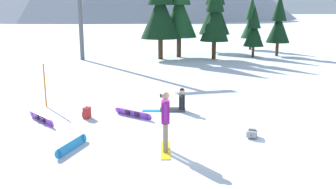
{
  "coord_description": "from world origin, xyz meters",
  "views": [
    {
      "loc": [
        -4.2,
        -10.69,
        4.08
      ],
      "look_at": [
        -0.82,
        2.34,
        1.0
      ],
      "focal_mm": 39.11,
      "sensor_mm": 36.0,
      "label": 1
    }
  ],
  "objects_px": {
    "snowboarder_midground": "(178,103)",
    "pine_tree_twin": "(254,30)",
    "backpack_grey": "(252,133)",
    "backpack_red": "(87,113)",
    "pine_tree_short": "(160,7)",
    "snowboarder_foreground": "(165,120)",
    "pine_tree_leaning": "(215,7)",
    "loose_snowboard_near_right": "(133,114)",
    "loose_snowboard_near_left": "(41,119)",
    "trail_marker_pole": "(45,85)",
    "loose_snowboard_far_spare": "(71,146)",
    "pine_tree_tall": "(279,22)",
    "pine_tree_slender": "(252,21)",
    "pine_tree_young": "(215,14)",
    "pine_tree_broad": "(179,7)"
  },
  "relations": [
    {
      "from": "loose_snowboard_near_left",
      "to": "pine_tree_tall",
      "type": "relative_size",
      "value": 0.31
    },
    {
      "from": "snowboarder_foreground",
      "to": "pine_tree_slender",
      "type": "distance_m",
      "value": 30.74
    },
    {
      "from": "loose_snowboard_near_right",
      "to": "loose_snowboard_far_spare",
      "type": "bearing_deg",
      "value": -128.01
    },
    {
      "from": "backpack_grey",
      "to": "pine_tree_short",
      "type": "bearing_deg",
      "value": 85.08
    },
    {
      "from": "snowboarder_foreground",
      "to": "pine_tree_slender",
      "type": "xyz_separation_m",
      "value": [
        16.03,
        26.14,
        2.09
      ]
    },
    {
      "from": "backpack_red",
      "to": "trail_marker_pole",
      "type": "xyz_separation_m",
      "value": [
        -1.64,
        2.24,
        0.73
      ]
    },
    {
      "from": "trail_marker_pole",
      "to": "pine_tree_broad",
      "type": "xyz_separation_m",
      "value": [
        10.51,
        15.49,
        3.46
      ]
    },
    {
      "from": "pine_tree_slender",
      "to": "pine_tree_twin",
      "type": "distance_m",
      "value": 6.92
    },
    {
      "from": "snowboarder_foreground",
      "to": "loose_snowboard_near_right",
      "type": "distance_m",
      "value": 3.87
    },
    {
      "from": "loose_snowboard_far_spare",
      "to": "backpack_grey",
      "type": "distance_m",
      "value": 5.78
    },
    {
      "from": "loose_snowboard_near_right",
      "to": "pine_tree_leaning",
      "type": "distance_m",
      "value": 24.37
    },
    {
      "from": "pine_tree_leaning",
      "to": "backpack_red",
      "type": "bearing_deg",
      "value": -122.94
    },
    {
      "from": "loose_snowboard_near_right",
      "to": "trail_marker_pole",
      "type": "xyz_separation_m",
      "value": [
        -3.4,
        2.53,
        0.8
      ]
    },
    {
      "from": "loose_snowboard_near_right",
      "to": "pine_tree_twin",
      "type": "bearing_deg",
      "value": 50.08
    },
    {
      "from": "snowboarder_foreground",
      "to": "pine_tree_leaning",
      "type": "height_order",
      "value": "pine_tree_leaning"
    },
    {
      "from": "pine_tree_leaning",
      "to": "loose_snowboard_far_spare",
      "type": "bearing_deg",
      "value": -120.26
    },
    {
      "from": "snowboarder_midground",
      "to": "loose_snowboard_far_spare",
      "type": "height_order",
      "value": "snowboarder_midground"
    },
    {
      "from": "trail_marker_pole",
      "to": "pine_tree_broad",
      "type": "height_order",
      "value": "pine_tree_broad"
    },
    {
      "from": "pine_tree_tall",
      "to": "pine_tree_slender",
      "type": "height_order",
      "value": "pine_tree_tall"
    },
    {
      "from": "pine_tree_leaning",
      "to": "pine_tree_short",
      "type": "distance_m",
      "value": 7.53
    },
    {
      "from": "loose_snowboard_near_right",
      "to": "pine_tree_short",
      "type": "xyz_separation_m",
      "value": [
        5.19,
        17.1,
        4.24
      ]
    },
    {
      "from": "snowboarder_midground",
      "to": "loose_snowboard_near_right",
      "type": "bearing_deg",
      "value": -168.89
    },
    {
      "from": "pine_tree_tall",
      "to": "loose_snowboard_near_right",
      "type": "bearing_deg",
      "value": -134.3
    },
    {
      "from": "loose_snowboard_far_spare",
      "to": "snowboarder_foreground",
      "type": "bearing_deg",
      "value": -15.72
    },
    {
      "from": "snowboarder_midground",
      "to": "loose_snowboard_near_right",
      "type": "height_order",
      "value": "snowboarder_midground"
    },
    {
      "from": "loose_snowboard_near_right",
      "to": "pine_tree_short",
      "type": "distance_m",
      "value": 18.36
    },
    {
      "from": "pine_tree_leaning",
      "to": "pine_tree_tall",
      "type": "bearing_deg",
      "value": -44.55
    },
    {
      "from": "loose_snowboard_near_left",
      "to": "pine_tree_leaning",
      "type": "relative_size",
      "value": 0.21
    },
    {
      "from": "pine_tree_twin",
      "to": "backpack_red",
      "type": "bearing_deg",
      "value": -133.92
    },
    {
      "from": "loose_snowboard_near_right",
      "to": "pine_tree_slender",
      "type": "height_order",
      "value": "pine_tree_slender"
    },
    {
      "from": "pine_tree_broad",
      "to": "pine_tree_young",
      "type": "height_order",
      "value": "pine_tree_broad"
    },
    {
      "from": "loose_snowboard_far_spare",
      "to": "pine_tree_twin",
      "type": "bearing_deg",
      "value": 50.37
    },
    {
      "from": "pine_tree_leaning",
      "to": "pine_tree_slender",
      "type": "bearing_deg",
      "value": 16.47
    },
    {
      "from": "pine_tree_broad",
      "to": "pine_tree_tall",
      "type": "xyz_separation_m",
      "value": [
        9.03,
        -1.48,
        -1.35
      ]
    },
    {
      "from": "snowboarder_midground",
      "to": "trail_marker_pole",
      "type": "relative_size",
      "value": 0.95
    },
    {
      "from": "backpack_grey",
      "to": "pine_tree_twin",
      "type": "relative_size",
      "value": 0.12
    },
    {
      "from": "backpack_grey",
      "to": "pine_tree_leaning",
      "type": "relative_size",
      "value": 0.07
    },
    {
      "from": "pine_tree_slender",
      "to": "pine_tree_twin",
      "type": "bearing_deg",
      "value": -114.97
    },
    {
      "from": "snowboarder_foreground",
      "to": "loose_snowboard_near_left",
      "type": "relative_size",
      "value": 1.04
    },
    {
      "from": "loose_snowboard_far_spare",
      "to": "trail_marker_pole",
      "type": "distance_m",
      "value": 5.68
    },
    {
      "from": "snowboarder_midground",
      "to": "backpack_grey",
      "type": "relative_size",
      "value": 3.22
    },
    {
      "from": "backpack_red",
      "to": "pine_tree_short",
      "type": "height_order",
      "value": "pine_tree_short"
    },
    {
      "from": "trail_marker_pole",
      "to": "pine_tree_twin",
      "type": "height_order",
      "value": "pine_tree_twin"
    },
    {
      "from": "backpack_grey",
      "to": "pine_tree_leaning",
      "type": "xyz_separation_m",
      "value": [
        8.21,
        24.32,
        4.32
      ]
    },
    {
      "from": "snowboarder_midground",
      "to": "pine_tree_twin",
      "type": "distance_m",
      "value": 19.65
    },
    {
      "from": "pine_tree_slender",
      "to": "pine_tree_short",
      "type": "distance_m",
      "value": 12.47
    },
    {
      "from": "pine_tree_slender",
      "to": "pine_tree_young",
      "type": "relative_size",
      "value": 0.8
    },
    {
      "from": "snowboarder_foreground",
      "to": "loose_snowboard_far_spare",
      "type": "distance_m",
      "value": 2.95
    },
    {
      "from": "backpack_red",
      "to": "pine_tree_twin",
      "type": "distance_m",
      "value": 22.11
    },
    {
      "from": "loose_snowboard_near_right",
      "to": "pine_tree_young",
      "type": "relative_size",
      "value": 0.22
    }
  ]
}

